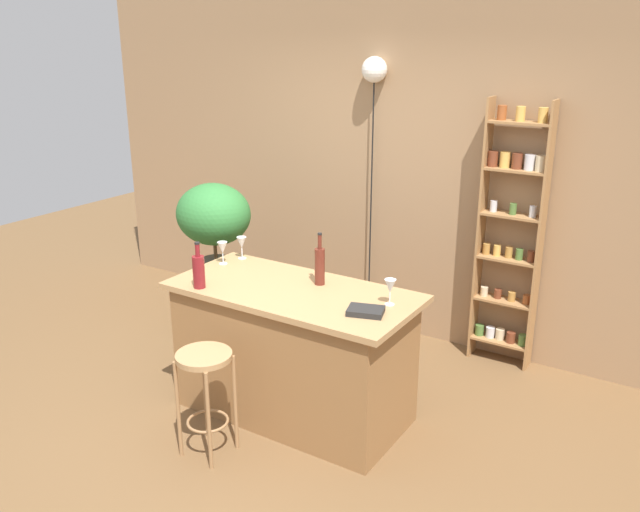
{
  "coord_description": "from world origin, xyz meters",
  "views": [
    {
      "loc": [
        2.28,
        -2.97,
        2.47
      ],
      "look_at": [
        0.05,
        0.55,
        1.07
      ],
      "focal_mm": 37.17,
      "sensor_mm": 36.0,
      "label": 1
    }
  ],
  "objects_px": {
    "wine_glass_center": "(222,248)",
    "wine_glass_right": "(390,287)",
    "bar_stool": "(205,380)",
    "bottle_vinegar": "(198,271)",
    "bottle_wine_red": "(320,265)",
    "spice_shelf": "(510,233)",
    "pendant_globe_light": "(374,75)",
    "cookbook": "(366,311)",
    "potted_plant": "(214,219)",
    "wine_glass_left": "(242,243)",
    "plant_stool": "(219,311)"
  },
  "relations": [
    {
      "from": "wine_glass_center",
      "to": "wine_glass_right",
      "type": "height_order",
      "value": "same"
    },
    {
      "from": "bar_stool",
      "to": "bottle_vinegar",
      "type": "distance_m",
      "value": 0.72
    },
    {
      "from": "bottle_wine_red",
      "to": "wine_glass_right",
      "type": "xyz_separation_m",
      "value": [
        0.55,
        -0.07,
        -0.02
      ]
    },
    {
      "from": "spice_shelf",
      "to": "pendant_globe_light",
      "type": "xyz_separation_m",
      "value": [
        -1.2,
        0.04,
        1.1
      ]
    },
    {
      "from": "spice_shelf",
      "to": "wine_glass_right",
      "type": "relative_size",
      "value": 12.45
    },
    {
      "from": "spice_shelf",
      "to": "cookbook",
      "type": "xyz_separation_m",
      "value": [
        -0.36,
        -1.6,
        -0.13
      ]
    },
    {
      "from": "spice_shelf",
      "to": "wine_glass_center",
      "type": "xyz_separation_m",
      "value": [
        -1.64,
        -1.36,
        -0.03
      ]
    },
    {
      "from": "potted_plant",
      "to": "pendant_globe_light",
      "type": "distance_m",
      "value": 1.72
    },
    {
      "from": "potted_plant",
      "to": "cookbook",
      "type": "xyz_separation_m",
      "value": [
        1.81,
        -0.75,
        -0.12
      ]
    },
    {
      "from": "bar_stool",
      "to": "bottle_vinegar",
      "type": "xyz_separation_m",
      "value": [
        -0.34,
        0.36,
        0.52
      ]
    },
    {
      "from": "bar_stool",
      "to": "spice_shelf",
      "type": "bearing_deg",
      "value": 62.37
    },
    {
      "from": "wine_glass_right",
      "to": "cookbook",
      "type": "xyz_separation_m",
      "value": [
        -0.06,
        -0.2,
        -0.1
      ]
    },
    {
      "from": "potted_plant",
      "to": "pendant_globe_light",
      "type": "relative_size",
      "value": 0.38
    },
    {
      "from": "spice_shelf",
      "to": "cookbook",
      "type": "bearing_deg",
      "value": -102.56
    },
    {
      "from": "cookbook",
      "to": "wine_glass_center",
      "type": "bearing_deg",
      "value": 152.25
    },
    {
      "from": "wine_glass_center",
      "to": "bar_stool",
      "type": "bearing_deg",
      "value": -57.33
    },
    {
      "from": "bottle_wine_red",
      "to": "wine_glass_center",
      "type": "bearing_deg",
      "value": -177.84
    },
    {
      "from": "bottle_wine_red",
      "to": "bottle_vinegar",
      "type": "relative_size",
      "value": 1.14
    },
    {
      "from": "wine_glass_left",
      "to": "cookbook",
      "type": "xyz_separation_m",
      "value": [
        1.25,
        -0.4,
        -0.1
      ]
    },
    {
      "from": "spice_shelf",
      "to": "plant_stool",
      "type": "bearing_deg",
      "value": -158.67
    },
    {
      "from": "plant_stool",
      "to": "wine_glass_right",
      "type": "distance_m",
      "value": 2.11
    },
    {
      "from": "wine_glass_right",
      "to": "potted_plant",
      "type": "bearing_deg",
      "value": 163.65
    },
    {
      "from": "spice_shelf",
      "to": "wine_glass_right",
      "type": "bearing_deg",
      "value": -102.06
    },
    {
      "from": "bar_stool",
      "to": "plant_stool",
      "type": "distance_m",
      "value": 1.7
    },
    {
      "from": "bottle_vinegar",
      "to": "pendant_globe_light",
      "type": "distance_m",
      "value": 2.18
    },
    {
      "from": "bar_stool",
      "to": "bottle_wine_red",
      "type": "bearing_deg",
      "value": 70.96
    },
    {
      "from": "spice_shelf",
      "to": "pendant_globe_light",
      "type": "height_order",
      "value": "pendant_globe_light"
    },
    {
      "from": "potted_plant",
      "to": "bottle_wine_red",
      "type": "relative_size",
      "value": 2.49
    },
    {
      "from": "wine_glass_right",
      "to": "bar_stool",
      "type": "bearing_deg",
      "value": -137.48
    },
    {
      "from": "plant_stool",
      "to": "cookbook",
      "type": "height_order",
      "value": "cookbook"
    },
    {
      "from": "spice_shelf",
      "to": "potted_plant",
      "type": "distance_m",
      "value": 2.33
    },
    {
      "from": "spice_shelf",
      "to": "wine_glass_right",
      "type": "height_order",
      "value": "spice_shelf"
    },
    {
      "from": "cookbook",
      "to": "bottle_wine_red",
      "type": "bearing_deg",
      "value": 134.07
    },
    {
      "from": "bottle_vinegar",
      "to": "wine_glass_left",
      "type": "bearing_deg",
      "value": 102.43
    },
    {
      "from": "plant_stool",
      "to": "potted_plant",
      "type": "bearing_deg",
      "value": 90.0
    },
    {
      "from": "bottle_vinegar",
      "to": "wine_glass_right",
      "type": "bearing_deg",
      "value": 19.12
    },
    {
      "from": "wine_glass_left",
      "to": "pendant_globe_light",
      "type": "xyz_separation_m",
      "value": [
        0.4,
        1.23,
        1.14
      ]
    },
    {
      "from": "bar_stool",
      "to": "wine_glass_left",
      "type": "distance_m",
      "value": 1.2
    },
    {
      "from": "plant_stool",
      "to": "potted_plant",
      "type": "height_order",
      "value": "potted_plant"
    },
    {
      "from": "bar_stool",
      "to": "pendant_globe_light",
      "type": "height_order",
      "value": "pendant_globe_light"
    },
    {
      "from": "spice_shelf",
      "to": "pendant_globe_light",
      "type": "relative_size",
      "value": 0.89
    },
    {
      "from": "wine_glass_center",
      "to": "pendant_globe_light",
      "type": "bearing_deg",
      "value": 72.52
    },
    {
      "from": "wine_glass_left",
      "to": "wine_glass_right",
      "type": "distance_m",
      "value": 1.32
    },
    {
      "from": "spice_shelf",
      "to": "bar_stool",
      "type": "bearing_deg",
      "value": -117.63
    },
    {
      "from": "pendant_globe_light",
      "to": "potted_plant",
      "type": "bearing_deg",
      "value": -137.42
    },
    {
      "from": "bottle_wine_red",
      "to": "cookbook",
      "type": "distance_m",
      "value": 0.57
    },
    {
      "from": "spice_shelf",
      "to": "potted_plant",
      "type": "bearing_deg",
      "value": -158.67
    },
    {
      "from": "plant_stool",
      "to": "pendant_globe_light",
      "type": "height_order",
      "value": "pendant_globe_light"
    },
    {
      "from": "bottle_vinegar",
      "to": "wine_glass_center",
      "type": "bearing_deg",
      "value": 111.33
    },
    {
      "from": "plant_stool",
      "to": "wine_glass_right",
      "type": "height_order",
      "value": "wine_glass_right"
    }
  ]
}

